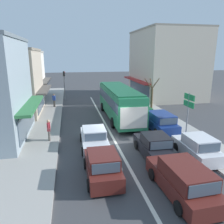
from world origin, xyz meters
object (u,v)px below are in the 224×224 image
object	(u,v)px
street_tree_right	(152,97)
pedestrian_browsing_midblock	(54,100)
parked_sedan_kerb_third	(139,107)
directional_road_sign	(189,105)
sedan_queue_gap_filler	(94,139)
pedestrian_with_handbag_near	(49,129)
parked_wagon_kerb_second	(160,122)
parked_sedan_kerb_rear	(125,97)
city_bus	(119,101)
sedan_behind_bus_near	(155,147)
hatchback_behind_bus_mid	(102,166)
traffic_light_downstreet	(64,81)
wagon_adjacent_lane_lead	(183,180)
parked_hatchback_kerb_front	(197,148)

from	to	relation	value
street_tree_right	pedestrian_browsing_midblock	world-z (taller)	street_tree_right
parked_sedan_kerb_third	directional_road_sign	size ratio (longest dim) A/B	1.18
sedan_queue_gap_filler	pedestrian_with_handbag_near	xyz separation A→B (m)	(-3.21, 1.63, 0.40)
parked_wagon_kerb_second	parked_sedan_kerb_third	size ratio (longest dim) A/B	1.07
parked_sedan_kerb_rear	street_tree_right	bearing A→B (deg)	-77.85
parked_sedan_kerb_third	city_bus	bearing A→B (deg)	-146.24
sedan_behind_bus_near	parked_wagon_kerb_second	xyz separation A→B (m)	(2.39, 4.79, 0.08)
hatchback_behind_bus_mid	sedan_behind_bus_near	bearing A→B (deg)	27.37
parked_sedan_kerb_rear	sedan_behind_bus_near	bearing A→B (deg)	-97.99
sedan_behind_bus_near	traffic_light_downstreet	distance (m)	20.50
hatchback_behind_bus_mid	directional_road_sign	xyz separation A→B (m)	(7.45, 4.58, 1.99)
parked_sedan_kerb_third	parked_sedan_kerb_rear	xyz separation A→B (m)	(-0.09, 6.10, 0.00)
parked_wagon_kerb_second	parked_sedan_kerb_rear	bearing A→B (deg)	89.95
sedan_behind_bus_near	traffic_light_downstreet	xyz separation A→B (m)	(-5.93, 19.50, 2.19)
sedan_behind_bus_near	directional_road_sign	world-z (taller)	directional_road_sign
hatchback_behind_bus_mid	wagon_adjacent_lane_lead	distance (m)	4.07
sedan_behind_bus_near	parked_sedan_kerb_rear	xyz separation A→B (m)	(2.40, 17.08, 0.00)
wagon_adjacent_lane_lead	sedan_queue_gap_filler	size ratio (longest dim) A/B	1.08
wagon_adjacent_lane_lead	pedestrian_browsing_midblock	xyz separation A→B (m)	(-6.93, 19.15, 0.32)
parked_sedan_kerb_third	pedestrian_with_handbag_near	xyz separation A→B (m)	(-9.41, -7.20, 0.40)
parked_wagon_kerb_second	parked_hatchback_kerb_front	bearing A→B (deg)	-88.83
parked_sedan_kerb_third	street_tree_right	distance (m)	1.84
pedestrian_with_handbag_near	pedestrian_browsing_midblock	world-z (taller)	same
parked_sedan_kerb_rear	city_bus	bearing A→B (deg)	-108.73
wagon_adjacent_lane_lead	traffic_light_downstreet	xyz separation A→B (m)	(-5.67, 23.54, 2.11)
city_bus	wagon_adjacent_lane_lead	distance (m)	13.20
street_tree_right	hatchback_behind_bus_mid	bearing A→B (deg)	-121.16
parked_wagon_kerb_second	pedestrian_browsing_midblock	bearing A→B (deg)	132.86
wagon_adjacent_lane_lead	parked_hatchback_kerb_front	size ratio (longest dim) A/B	1.23
city_bus	pedestrian_with_handbag_near	size ratio (longest dim) A/B	6.67
sedan_behind_bus_near	parked_sedan_kerb_third	bearing A→B (deg)	77.25
city_bus	parked_wagon_kerb_second	distance (m)	5.22
parked_hatchback_kerb_front	parked_sedan_kerb_third	world-z (taller)	parked_hatchback_kerb_front
hatchback_behind_bus_mid	parked_wagon_kerb_second	world-z (taller)	parked_wagon_kerb_second
hatchback_behind_bus_mid	parked_sedan_kerb_rear	world-z (taller)	hatchback_behind_bus_mid
sedan_behind_bus_near	directional_road_sign	size ratio (longest dim) A/B	1.18
parked_wagon_kerb_second	traffic_light_downstreet	distance (m)	17.03
sedan_queue_gap_filler	pedestrian_browsing_midblock	xyz separation A→B (m)	(-3.47, 12.97, 0.40)
sedan_queue_gap_filler	street_tree_right	world-z (taller)	street_tree_right
hatchback_behind_bus_mid	sedan_queue_gap_filler	xyz separation A→B (m)	(0.03, 4.09, -0.05)
hatchback_behind_bus_mid	street_tree_right	size ratio (longest dim) A/B	0.94
sedan_queue_gap_filler	pedestrian_with_handbag_near	distance (m)	3.62
parked_hatchback_kerb_front	directional_road_sign	bearing A→B (deg)	70.82
traffic_light_downstreet	directional_road_sign	world-z (taller)	traffic_light_downstreet
hatchback_behind_bus_mid	pedestrian_browsing_midblock	world-z (taller)	pedestrian_browsing_midblock
sedan_behind_bus_near	parked_sedan_kerb_third	distance (m)	11.25
pedestrian_browsing_midblock	sedan_behind_bus_near	bearing A→B (deg)	-64.55
sedan_behind_bus_near	wagon_adjacent_lane_lead	xyz separation A→B (m)	(-0.26, -4.03, 0.08)
wagon_adjacent_lane_lead	parked_wagon_kerb_second	bearing A→B (deg)	73.29
city_bus	pedestrian_with_handbag_near	bearing A→B (deg)	-141.15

